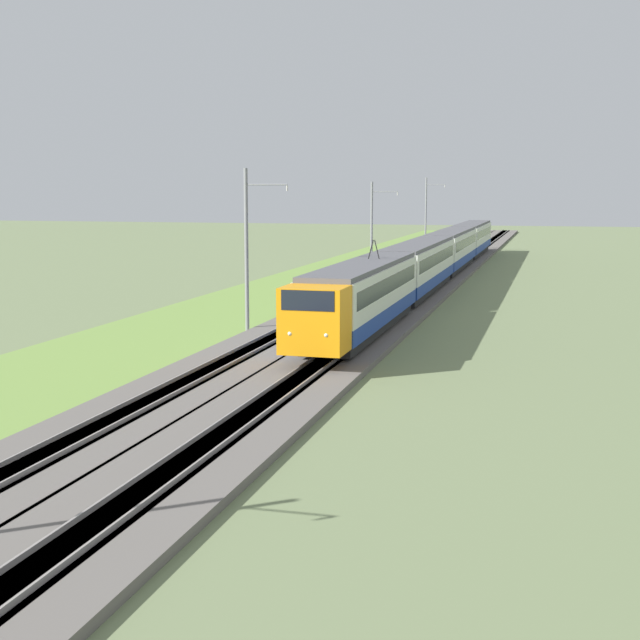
{
  "coord_description": "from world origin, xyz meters",
  "views": [
    {
      "loc": [
        -4.95,
        -14.44,
        8.03
      ],
      "look_at": [
        32.79,
        -4.25,
        2.29
      ],
      "focal_mm": 50.0,
      "sensor_mm": 36.0,
      "label": 1
    }
  ],
  "objects_px": {
    "catenary_mast_mid": "(247,249)",
    "catenary_mast_distant": "(426,214)",
    "catenary_mast_far": "(372,228)",
    "passenger_train": "(438,255)"
  },
  "relations": [
    {
      "from": "catenary_mast_far",
      "to": "catenary_mast_distant",
      "type": "bearing_deg",
      "value": 0.01
    },
    {
      "from": "catenary_mast_far",
      "to": "passenger_train",
      "type": "bearing_deg",
      "value": -123.93
    },
    {
      "from": "catenary_mast_mid",
      "to": "passenger_train",
      "type": "bearing_deg",
      "value": -12.78
    },
    {
      "from": "catenary_mast_mid",
      "to": "catenary_mast_distant",
      "type": "xyz_separation_m",
      "value": [
        68.28,
        0.0,
        0.18
      ]
    },
    {
      "from": "catenary_mast_far",
      "to": "catenary_mast_distant",
      "type": "distance_m",
      "value": 34.14
    },
    {
      "from": "catenary_mast_mid",
      "to": "catenary_mast_far",
      "type": "bearing_deg",
      "value": -0.0
    },
    {
      "from": "catenary_mast_mid",
      "to": "catenary_mast_distant",
      "type": "bearing_deg",
      "value": 0.0
    },
    {
      "from": "catenary_mast_mid",
      "to": "catenary_mast_distant",
      "type": "height_order",
      "value": "catenary_mast_distant"
    },
    {
      "from": "passenger_train",
      "to": "catenary_mast_distant",
      "type": "xyz_separation_m",
      "value": [
        38.66,
        6.72,
        2.47
      ]
    },
    {
      "from": "passenger_train",
      "to": "catenary_mast_mid",
      "type": "relative_size",
      "value": 8.83
    }
  ]
}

